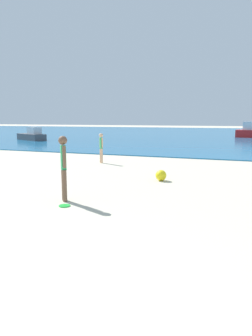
{
  "coord_description": "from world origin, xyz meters",
  "views": [
    {
      "loc": [
        2.81,
        -1.97,
        2.19
      ],
      "look_at": [
        -0.47,
        6.63,
        0.7
      ],
      "focal_mm": 32.36,
      "sensor_mm": 36.0,
      "label": 1
    }
  ],
  "objects_px": {
    "frisbee": "(65,206)",
    "boat_near": "(32,136)",
    "person_standing": "(64,164)",
    "person_distant": "(101,146)",
    "beach_ball": "(161,175)"
  },
  "relations": [
    {
      "from": "person_standing",
      "to": "frisbee",
      "type": "relative_size",
      "value": 6.09
    },
    {
      "from": "person_standing",
      "to": "person_distant",
      "type": "height_order",
      "value": "person_standing"
    },
    {
      "from": "frisbee",
      "to": "person_distant",
      "type": "height_order",
      "value": "person_distant"
    },
    {
      "from": "person_standing",
      "to": "beach_ball",
      "type": "xyz_separation_m",
      "value": [
        1.76,
        3.58,
        -0.8
      ]
    },
    {
      "from": "frisbee",
      "to": "boat_near",
      "type": "height_order",
      "value": "boat_near"
    },
    {
      "from": "person_distant",
      "to": "frisbee",
      "type": "bearing_deg",
      "value": 147.55
    },
    {
      "from": "person_standing",
      "to": "boat_near",
      "type": "bearing_deg",
      "value": 178.66
    },
    {
      "from": "person_standing",
      "to": "frisbee",
      "type": "distance_m",
      "value": 1.11
    },
    {
      "from": "person_distant",
      "to": "boat_near",
      "type": "height_order",
      "value": "person_distant"
    },
    {
      "from": "frisbee",
      "to": "beach_ball",
      "type": "height_order",
      "value": "beach_ball"
    },
    {
      "from": "person_distant",
      "to": "beach_ball",
      "type": "relative_size",
      "value": 3.82
    },
    {
      "from": "person_standing",
      "to": "beach_ball",
      "type": "height_order",
      "value": "person_standing"
    },
    {
      "from": "frisbee",
      "to": "boat_near",
      "type": "bearing_deg",
      "value": 129.77
    },
    {
      "from": "frisbee",
      "to": "boat_near",
      "type": "distance_m",
      "value": 25.02
    },
    {
      "from": "person_distant",
      "to": "beach_ball",
      "type": "bearing_deg",
      "value": 179.22
    }
  ]
}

